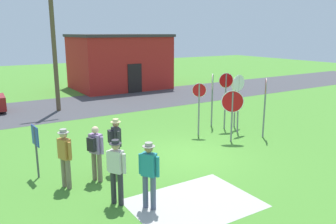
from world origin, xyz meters
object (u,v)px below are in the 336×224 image
stop_sign_rear_right (232,107)px  person_with_sunhat (149,172)px  stop_sign_leaning_right (226,92)px  info_panel_leftmost (36,143)px  stop_sign_leaning_left (265,98)px  person_in_blue (116,168)px  stop_sign_far_back (238,94)px  person_holding_notes (65,155)px  stop_sign_tallest (235,94)px  person_in_dark_shirt (96,150)px  stop_sign_center_cluster (199,101)px  utility_pole (54,39)px  person_in_teal (116,142)px  stop_sign_nearest (212,91)px

stop_sign_rear_right → person_with_sunhat: bearing=-151.3°
stop_sign_leaning_right → info_panel_leftmost: (-8.43, -1.10, -0.61)m
stop_sign_leaning_right → stop_sign_leaning_left: (0.52, -1.85, -0.03)m
stop_sign_rear_right → person_in_blue: 6.52m
stop_sign_far_back → person_holding_notes: 8.19m
stop_sign_tallest → info_panel_leftmost: (-9.06, -1.14, -0.45)m
info_panel_leftmost → stop_sign_far_back: bearing=2.6°
stop_sign_far_back → stop_sign_leaning_left: 1.22m
stop_sign_leaning_right → person_in_dark_shirt: size_ratio=1.52×
stop_sign_leaning_right → stop_sign_center_cluster: size_ratio=1.14×
stop_sign_tallest → stop_sign_rear_right: bearing=-135.7°
stop_sign_far_back → person_in_blue: (-7.17, -3.21, -0.74)m
utility_pole → stop_sign_leaning_left: (5.97, -9.73, -2.25)m
stop_sign_rear_right → person_in_teal: (-5.23, -0.43, -0.43)m
utility_pole → stop_sign_center_cluster: 9.22m
stop_sign_leaning_left → person_with_sunhat: bearing=-159.0°
stop_sign_rear_right → stop_sign_far_back: bearing=37.2°
stop_sign_nearest → person_with_sunhat: size_ratio=1.44×
stop_sign_tallest → person_in_blue: size_ratio=1.34×
info_panel_leftmost → stop_sign_nearest: bearing=12.1°
person_in_dark_shirt → stop_sign_nearest: bearing=23.5°
stop_sign_center_cluster → person_in_dark_shirt: size_ratio=1.34×
utility_pole → person_holding_notes: (-2.44, -10.13, -2.97)m
person_in_blue → info_panel_leftmost: (-1.37, 2.81, 0.14)m
person_in_teal → stop_sign_far_back: bearing=11.3°
stop_sign_far_back → stop_sign_rear_right: 1.42m
stop_sign_leaning_right → person_in_teal: stop_sign_leaning_right is taller
person_in_dark_shirt → stop_sign_far_back: bearing=12.6°
stop_sign_center_cluster → person_holding_notes: bearing=-161.4°
stop_sign_leaning_right → info_panel_leftmost: stop_sign_leaning_right is taller
stop_sign_leaning_right → stop_sign_tallest: stop_sign_leaning_right is taller
stop_sign_center_cluster → person_holding_notes: stop_sign_center_cluster is taller
stop_sign_tallest → stop_sign_center_cluster: stop_sign_tallest is taller
stop_sign_tallest → person_with_sunhat: bearing=-147.2°
person_with_sunhat → person_in_dark_shirt: person_with_sunhat is taller
stop_sign_tallest → person_holding_notes: (-8.52, -2.29, -0.59)m
person_holding_notes → stop_sign_leaning_right: bearing=15.9°
stop_sign_far_back → info_panel_leftmost: 8.57m
person_with_sunhat → person_in_dark_shirt: 2.31m
person_in_dark_shirt → person_in_teal: bearing=22.3°
person_in_blue → person_with_sunhat: 0.87m
stop_sign_nearest → stop_sign_tallest: 1.06m
stop_sign_center_cluster → person_in_teal: stop_sign_center_cluster is taller
person_with_sunhat → person_in_dark_shirt: size_ratio=1.03×
stop_sign_leaning_right → person_in_dark_shirt: bearing=-161.9°
stop_sign_center_cluster → stop_sign_nearest: bearing=30.1°
stop_sign_nearest → stop_sign_rear_right: bearing=-109.3°
stop_sign_center_cluster → person_in_blue: size_ratio=1.30×
person_with_sunhat → person_in_dark_shirt: (-0.55, 2.24, -0.00)m
utility_pole → info_panel_leftmost: 9.87m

